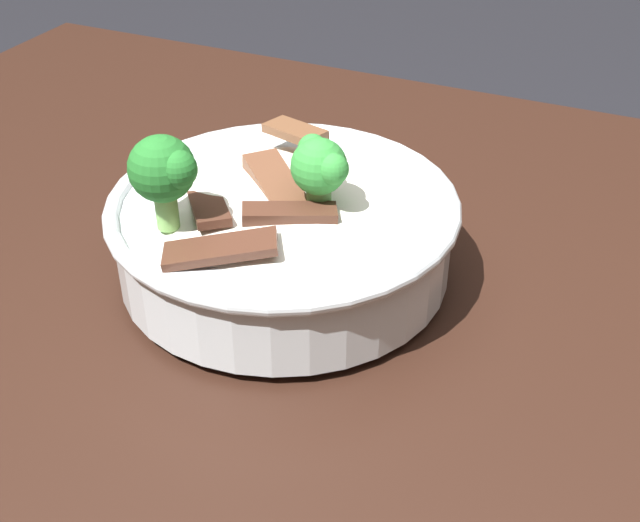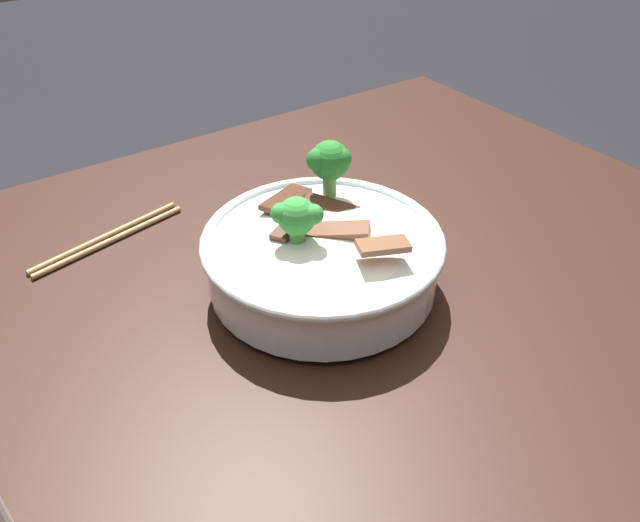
{
  "view_description": "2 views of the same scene",
  "coord_description": "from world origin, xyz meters",
  "views": [
    {
      "loc": [
        0.17,
        -0.45,
        1.17
      ],
      "look_at": [
        -0.03,
        -0.01,
        0.84
      ],
      "focal_mm": 45.93,
      "sensor_mm": 36.0,
      "label": 1
    },
    {
      "loc": [
        0.24,
        0.46,
        1.24
      ],
      "look_at": [
        -0.08,
        -0.01,
        0.82
      ],
      "focal_mm": 35.1,
      "sensor_mm": 36.0,
      "label": 2
    }
  ],
  "objects": [
    {
      "name": "dining_table",
      "position": [
        0.0,
        0.0,
        0.68
      ],
      "size": [
        1.22,
        0.85,
        0.8
      ],
      "color": "black",
      "rests_on": "ground"
    },
    {
      "name": "rice_bowl",
      "position": [
        -0.07,
        0.01,
        0.85
      ],
      "size": [
        0.26,
        0.26,
        0.14
      ],
      "color": "silver",
      "rests_on": "dining_table"
    }
  ]
}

